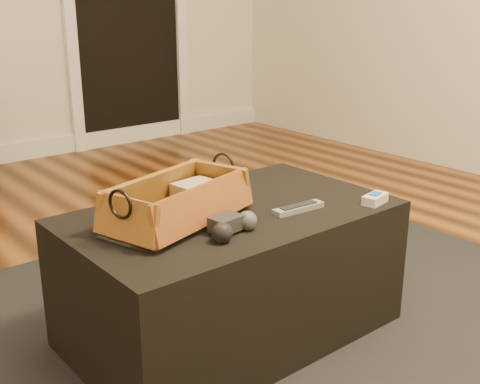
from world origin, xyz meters
TOP-DOWN VIEW (x-y plane):
  - floor at (0.00, 0.00)m, footprint 5.00×5.50m
  - doorway_opening at (1.30, 2.73)m, footprint 0.82×0.02m
  - door_jamb_left at (0.85, 2.72)m, footprint 0.08×0.05m
  - door_jamb_right at (1.75, 2.72)m, footprint 0.08×0.05m
  - area_rug at (0.15, 0.06)m, footprint 2.60×2.00m
  - ottoman at (0.15, 0.11)m, footprint 1.00×0.60m
  - tv_remote at (-0.04, 0.10)m, footprint 0.24×0.14m
  - cloth_bundle at (0.08, 0.19)m, footprint 0.13×0.10m
  - wicker_basket at (-0.02, 0.13)m, footprint 0.50×0.35m
  - game_controller at (0.03, -0.05)m, footprint 0.18×0.11m
  - silver_remote at (0.31, -0.03)m, footprint 0.18×0.05m
  - cream_gadget at (0.55, -0.13)m, footprint 0.10×0.06m

SIDE VIEW (x-z plane):
  - floor at x=0.00m, z-range -0.01..0.00m
  - area_rug at x=0.15m, z-range 0.00..0.01m
  - ottoman at x=0.15m, z-range 0.01..0.43m
  - silver_remote at x=0.31m, z-range 0.43..0.45m
  - cream_gadget at x=0.55m, z-range 0.43..0.46m
  - game_controller at x=0.03m, z-range 0.43..0.49m
  - tv_remote at x=-0.04m, z-range 0.45..0.47m
  - cloth_bundle at x=0.08m, z-range 0.45..0.52m
  - wicker_basket at x=-0.02m, z-range 0.41..0.57m
  - doorway_opening at x=1.30m, z-range 0.02..2.02m
  - door_jamb_left at x=0.85m, z-range 0.00..2.04m
  - door_jamb_right at x=1.75m, z-range 0.00..2.04m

